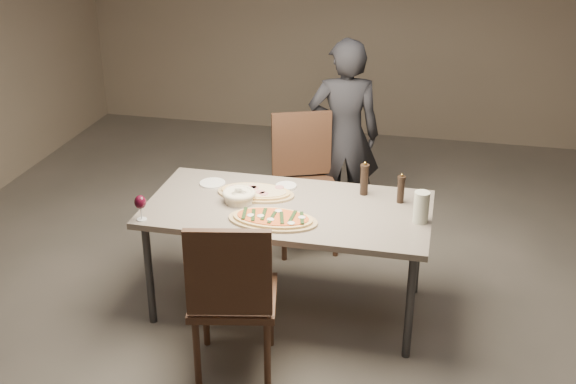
% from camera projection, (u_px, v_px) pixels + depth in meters
% --- Properties ---
extents(room, '(7.00, 7.00, 7.00)m').
position_uv_depth(room, '(288.00, 108.00, 4.30)').
color(room, '#5F5851').
rests_on(room, ground).
extents(dining_table, '(1.80, 0.90, 0.75)m').
position_uv_depth(dining_table, '(288.00, 214.00, 4.60)').
color(dining_table, gray).
rests_on(dining_table, ground).
extents(zucchini_pizza, '(0.55, 0.31, 0.05)m').
position_uv_depth(zucchini_pizza, '(273.00, 219.00, 4.38)').
color(zucchini_pizza, tan).
rests_on(zucchini_pizza, dining_table).
extents(ham_pizza, '(0.51, 0.28, 0.04)m').
position_uv_depth(ham_pizza, '(256.00, 192.00, 4.73)').
color(ham_pizza, tan).
rests_on(ham_pizza, dining_table).
extents(bread_basket, '(0.21, 0.21, 0.08)m').
position_uv_depth(bread_basket, '(239.00, 195.00, 4.62)').
color(bread_basket, beige).
rests_on(bread_basket, dining_table).
extents(oil_dish, '(0.14, 0.14, 0.02)m').
position_uv_depth(oil_dish, '(286.00, 186.00, 4.84)').
color(oil_dish, white).
rests_on(oil_dish, dining_table).
extents(pepper_mill_left, '(0.05, 0.05, 0.20)m').
position_uv_depth(pepper_mill_left, '(401.00, 189.00, 4.59)').
color(pepper_mill_left, black).
rests_on(pepper_mill_left, dining_table).
extents(pepper_mill_right, '(0.06, 0.06, 0.23)m').
position_uv_depth(pepper_mill_right, '(364.00, 179.00, 4.70)').
color(pepper_mill_right, black).
rests_on(pepper_mill_right, dining_table).
extents(carafe, '(0.09, 0.09, 0.20)m').
position_uv_depth(carafe, '(421.00, 207.00, 4.34)').
color(carafe, silver).
rests_on(carafe, dining_table).
extents(wine_glass, '(0.07, 0.07, 0.16)m').
position_uv_depth(wine_glass, '(140.00, 203.00, 4.36)').
color(wine_glass, silver).
rests_on(wine_glass, dining_table).
extents(side_plate, '(0.17, 0.17, 0.01)m').
position_uv_depth(side_plate, '(213.00, 183.00, 4.89)').
color(side_plate, white).
rests_on(side_plate, dining_table).
extents(chair_near, '(0.57, 0.57, 1.02)m').
position_uv_depth(chair_near, '(232.00, 292.00, 3.99)').
color(chair_near, '#42291B').
rests_on(chair_near, ground).
extents(chair_far, '(0.62, 0.62, 1.02)m').
position_uv_depth(chair_far, '(304.00, 173.00, 5.51)').
color(chair_far, '#42291B').
rests_on(chair_far, ground).
extents(diner, '(0.64, 0.49, 1.56)m').
position_uv_depth(diner, '(344.00, 136.00, 5.66)').
color(diner, black).
rests_on(diner, ground).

